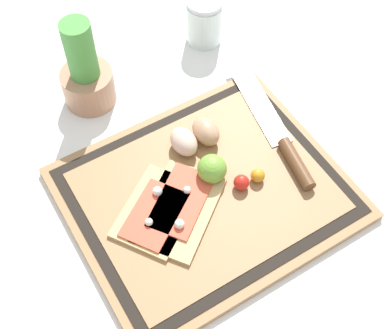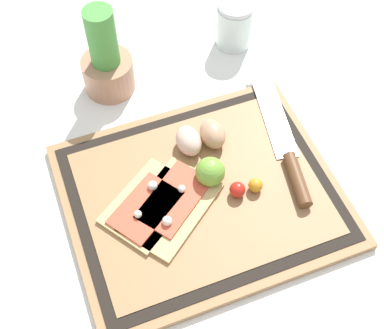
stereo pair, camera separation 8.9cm
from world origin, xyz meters
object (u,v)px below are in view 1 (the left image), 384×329
Objects in this scene: knife at (283,141)px; egg_brown at (206,131)px; pizza_slice_far at (157,211)px; sauce_jar at (204,23)px; lime at (212,169)px; egg_pink at (184,142)px; pizza_slice_near at (180,208)px; cherry_tomato_yellow at (258,175)px; herb_pot at (86,75)px; cherry_tomato_red at (241,182)px.

egg_brown reaches higher than knife.
sauce_jar is (0.29, 0.32, 0.02)m from pizza_slice_far.
egg_pink is at bearing 97.77° from lime.
pizza_slice_near is 3.93× the size of lime.
sauce_jar reaches higher than cherry_tomato_yellow.
pizza_slice_near is 0.42m from sauce_jar.
lime is 0.35m from sauce_jar.
herb_pot is at bearing 116.10° from cherry_tomato_yellow.
cherry_tomato_red is (-0.00, -0.11, -0.01)m from egg_brown.
cherry_tomato_yellow is at bearing -63.90° from herb_pot.
egg_brown is at bearing 65.18° from lime.
sauce_jar reaches higher than pizza_slice_near.
knife is 11.62× the size of cherry_tomato_red.
pizza_slice_far is 0.11m from lime.
lime reaches higher than cherry_tomato_red.
cherry_tomato_yellow is (0.03, -0.00, -0.00)m from cherry_tomato_red.
pizza_slice_near is 0.12m from egg_pink.
lime is at bearing 127.02° from cherry_tomato_red.
sauce_jar reaches higher than knife.
cherry_tomato_red is (-0.11, -0.03, 0.01)m from knife.
pizza_slice_near is 0.08m from lime.
herb_pot is (-0.16, 0.32, 0.03)m from cherry_tomato_yellow.
knife is 0.13m from egg_brown.
herb_pot is 0.27m from sauce_jar.
lime is 1.87× the size of cherry_tomato_red.
herb_pot is at bearing 108.80° from lime.
egg_brown is at bearing 42.05° from pizza_slice_near.
sauce_jar reaches higher than lime.
herb_pot is at bearing 122.14° from egg_brown.
cherry_tomato_yellow is (0.03, -0.12, -0.01)m from egg_brown.
knife is (0.25, 0.01, 0.00)m from pizza_slice_far.
pizza_slice_far is 3.05× the size of egg_brown.
pizza_slice_far is 3.05× the size of egg_pink.
pizza_slice_far reaches higher than knife.
pizza_slice_near is at bearing -160.67° from lime.
knife is 0.31m from sauce_jar.
lime is at bearing 19.33° from pizza_slice_near.
cherry_tomato_red is at bearing -52.98° from lime.
knife is at bearing 17.55° from cherry_tomato_red.
pizza_slice_far is 3.64× the size of lime.
pizza_slice_far is 1.84× the size of sauce_jar.
cherry_tomato_red is 0.34m from herb_pot.
herb_pot reaches higher than pizza_slice_far.
herb_pot reaches higher than cherry_tomato_yellow.
knife is 0.09m from cherry_tomato_yellow.
knife is 5.22× the size of egg_pink.
sauce_jar is at bearing 67.49° from cherry_tomato_red.
pizza_slice_far and cherry_tomato_yellow have the same top height.
cherry_tomato_yellow is (-0.08, -0.04, 0.00)m from knife.
sauce_jar reaches higher than egg_brown.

